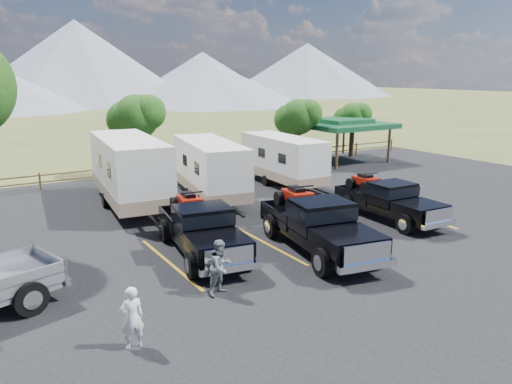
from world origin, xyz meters
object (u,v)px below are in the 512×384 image
trailer_right (283,160)px  person_a (132,318)px  rig_right (388,199)px  trailer_left (129,171)px  person_b (221,267)px  rig_center (317,223)px  rig_left (201,227)px  pavilion (341,124)px  trailer_center (210,169)px

trailer_right → person_a: size_ratio=5.20×
rig_right → trailer_left: size_ratio=0.59×
rig_right → person_b: size_ratio=3.46×
rig_center → rig_left: bearing=163.1°
pavilion → rig_center: 20.19m
trailer_left → rig_center: bearing=-61.8°
rig_center → person_a: bearing=-148.9°
trailer_center → person_b: (-4.86, -10.56, -0.75)m
rig_center → person_b: 5.05m
rig_center → person_a: 8.63m
trailer_left → person_b: (-0.86, -11.35, -0.94)m
person_b → trailer_left: bearing=65.7°
pavilion → trailer_left: trailer_left is taller
person_a → trailer_right: bearing=-135.4°
pavilion → rig_center: pavilion is taller
pavilion → person_a: bearing=-140.9°
pavilion → person_a: (-21.83, -17.76, -1.95)m
pavilion → rig_left: pavilion is taller
rig_right → person_b: bearing=-160.7°
trailer_center → pavilion: bearing=32.5°
rig_right → rig_center: bearing=-161.1°
rig_left → trailer_left: size_ratio=0.65×
trailer_right → person_a: (-13.32, -13.08, -0.70)m
rig_right → pavilion: bearing=59.4°
pavilion → trailer_left: size_ratio=0.63×
pavilion → person_b: (-18.61, -16.16, -1.90)m
trailer_left → person_a: (-4.09, -12.95, -1.00)m
pavilion → trailer_right: pavilion is taller
rig_left → trailer_center: trailer_center is taller
trailer_center → rig_right: bearing=-44.7°
pavilion → rig_right: pavilion is taller
rig_center → person_b: bearing=-152.6°
pavilion → trailer_left: (-17.74, -4.81, -0.96)m
pavilion → trailer_left: bearing=-164.8°
rig_left → person_a: bearing=-120.8°
trailer_left → trailer_center: 4.08m
pavilion → trailer_center: (-13.74, -5.60, -1.15)m
trailer_center → trailer_right: (5.23, 0.92, -0.10)m
person_b → rig_left: bearing=54.0°
rig_center → trailer_left: bearing=122.0°
person_a → rig_left: bearing=-129.7°
trailer_right → person_a: trailer_right is taller
rig_right → trailer_right: 8.43m
rig_left → trailer_left: (-0.13, 7.90, 0.80)m
rig_left → trailer_center: 8.11m
trailer_left → trailer_right: trailer_left is taller
rig_center → trailer_right: (5.28, 9.97, 0.44)m
rig_center → trailer_left: size_ratio=0.69×
pavilion → rig_left: 21.79m
pavilion → trailer_center: pavilion is taller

